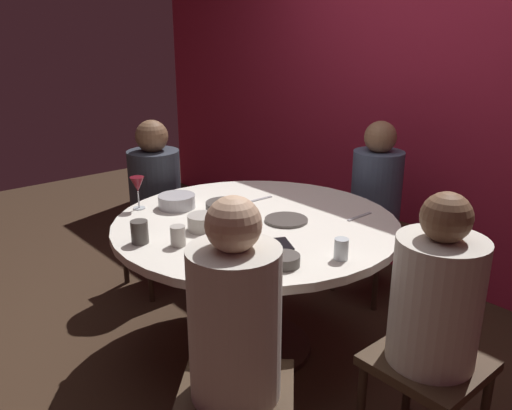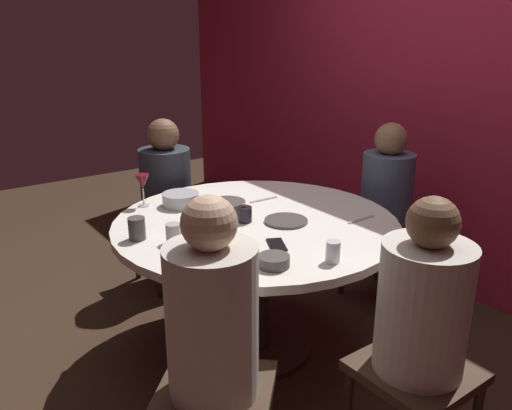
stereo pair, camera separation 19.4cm
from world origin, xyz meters
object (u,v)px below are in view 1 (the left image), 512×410
at_px(seated_diner_front_right, 235,327).
at_px(candle_holder, 245,214).
at_px(wine_glass, 138,186).
at_px(cell_phone, 282,244).
at_px(bowl_sauce_side, 203,222).
at_px(dining_table, 256,246).
at_px(bowl_serving_large, 177,201).
at_px(dinner_plate, 286,220).
at_px(bowl_salad_center, 225,207).
at_px(cup_by_right_diner, 140,232).
at_px(bowl_small_white, 284,260).
at_px(seated_diner_back, 376,190).
at_px(seated_diner_right, 435,304).
at_px(seated_diner_left, 155,186).
at_px(cup_by_left_diner, 178,236).
at_px(cup_near_candle, 341,249).

xyz_separation_m(seated_diner_front_right, candle_holder, (-0.69, 0.62, 0.06)).
height_order(wine_glass, cell_phone, wine_glass).
height_order(cell_phone, bowl_sauce_side, bowl_sauce_side).
relative_size(dining_table, wine_glass, 8.15).
relative_size(cell_phone, bowl_serving_large, 0.71).
bearing_deg(candle_holder, dinner_plate, 52.03).
bearing_deg(bowl_salad_center, dining_table, 13.00).
xyz_separation_m(cell_phone, bowl_salad_center, (-0.52, 0.07, 0.02)).
relative_size(candle_holder, cup_by_right_diner, 0.95).
height_order(dining_table, bowl_salad_center, bowl_salad_center).
bearing_deg(bowl_small_white, seated_diner_back, 110.75).
height_order(seated_diner_back, cell_phone, seated_diner_back).
bearing_deg(bowl_sauce_side, seated_diner_right, 14.55).
bearing_deg(candle_holder, wine_glass, -150.37).
xyz_separation_m(seated_diner_left, cup_by_right_diner, (0.88, -0.59, 0.10)).
xyz_separation_m(cell_phone, bowl_sauce_side, (-0.38, -0.16, 0.03)).
bearing_deg(seated_diner_right, dining_table, 0.00).
xyz_separation_m(seated_diner_right, cell_phone, (-0.69, -0.12, 0.05)).
bearing_deg(seated_diner_right, seated_diner_front_right, 63.82).
xyz_separation_m(dining_table, bowl_serving_large, (-0.42, -0.20, 0.18)).
distance_m(seated_diner_left, bowl_salad_center, 0.81).
relative_size(candle_holder, bowl_salad_center, 0.50).
bearing_deg(dinner_plate, cup_by_left_diner, -99.21).
xyz_separation_m(seated_diner_front_right, cup_by_right_diner, (-0.80, 0.09, 0.08)).
relative_size(dining_table, seated_diner_right, 1.26).
height_order(dinner_plate, cup_by_right_diner, cup_by_right_diner).
relative_size(cup_near_candle, cup_by_right_diner, 0.88).
height_order(seated_diner_front_right, cell_phone, seated_diner_front_right).
bearing_deg(cell_phone, cup_by_right_diner, -16.33).
distance_m(seated_diner_back, wine_glass, 1.47).
bearing_deg(wine_glass, bowl_small_white, 5.66).
bearing_deg(seated_diner_back, seated_diner_front_right, 22.02).
bearing_deg(cup_by_right_diner, candle_holder, 78.78).
bearing_deg(cup_by_left_diner, seated_diner_left, 155.10).
height_order(seated_diner_front_right, cup_by_right_diner, seated_diner_front_right).
bearing_deg(bowl_sauce_side, dining_table, 77.08).
bearing_deg(bowl_sauce_side, bowl_serving_large, 167.29).
bearing_deg(seated_diner_left, seated_diner_right, 0.00).
bearing_deg(seated_diner_left, seated_diner_front_right, -21.98).
bearing_deg(seated_diner_back, seated_diner_left, -45.10).
xyz_separation_m(candle_holder, cup_near_candle, (0.60, 0.02, 0.01)).
relative_size(cell_phone, bowl_small_white, 1.08).
relative_size(wine_glass, cup_by_right_diner, 1.69).
height_order(dining_table, cup_near_candle, cup_near_candle).
bearing_deg(seated_diner_back, bowl_serving_large, -19.55).
distance_m(dining_table, seated_diner_front_right, 0.96).
bearing_deg(wine_glass, seated_diner_back, 68.22).
bearing_deg(seated_diner_front_right, bowl_sauce_side, 16.74).
height_order(seated_diner_back, candle_holder, seated_diner_back).
relative_size(bowl_small_white, cup_near_candle, 1.43).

